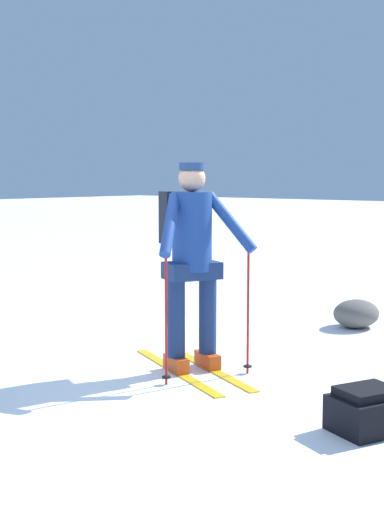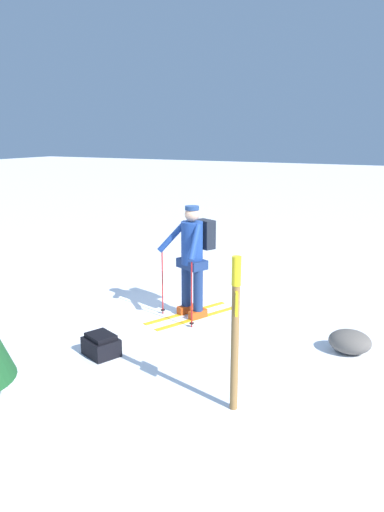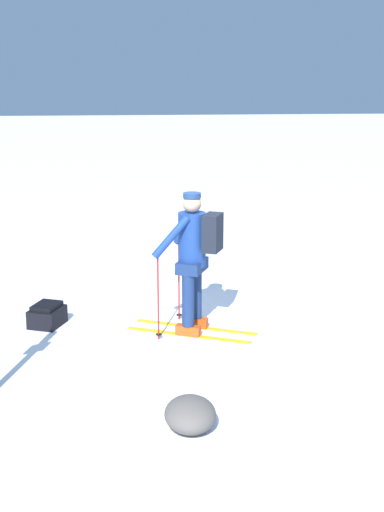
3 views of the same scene
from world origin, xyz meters
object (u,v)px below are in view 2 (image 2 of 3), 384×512
object	(u,v)px
trail_marker	(235,321)
rock_boulder	(350,342)
skier	(193,254)
dropped_backpack	(101,345)

from	to	relation	value
trail_marker	rock_boulder	size ratio (longest dim) A/B	2.98
skier	dropped_backpack	distance (m)	2.06
skier	dropped_backpack	xyz separation A→B (m)	(0.39, 1.83, -0.87)
rock_boulder	dropped_backpack	bearing A→B (deg)	28.91
skier	trail_marker	bearing A→B (deg)	126.15
dropped_backpack	rock_boulder	xyz separation A→B (m)	(-2.83, -1.56, 0.02)
skier	trail_marker	size ratio (longest dim) A/B	1.06
skier	trail_marker	distance (m)	2.76
skier	trail_marker	world-z (taller)	skier
skier	rock_boulder	xyz separation A→B (m)	(-2.44, 0.26, -0.85)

